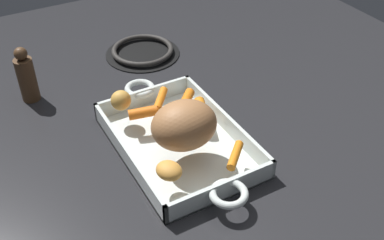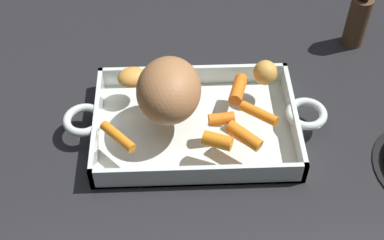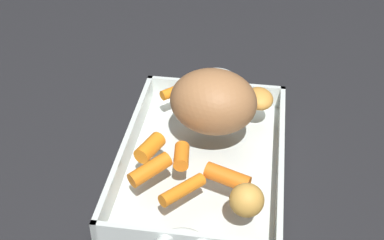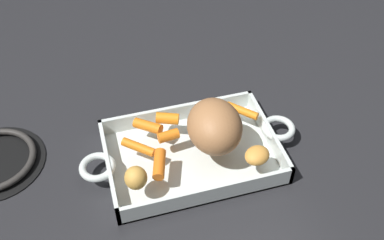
# 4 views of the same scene
# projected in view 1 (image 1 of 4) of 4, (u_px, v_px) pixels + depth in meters

# --- Properties ---
(ground_plane) EXTENTS (1.60, 1.60, 0.00)m
(ground_plane) POSITION_uv_depth(u_px,v_px,m) (178.00, 147.00, 0.94)
(ground_plane) COLOR #232326
(roasting_dish) EXTENTS (0.44, 0.23, 0.04)m
(roasting_dish) POSITION_uv_depth(u_px,v_px,m) (178.00, 142.00, 0.94)
(roasting_dish) COLOR silver
(roasting_dish) RESTS_ON ground_plane
(pork_roast) EXTENTS (0.12, 0.13, 0.09)m
(pork_roast) POSITION_uv_depth(u_px,v_px,m) (184.00, 125.00, 0.86)
(pork_roast) COLOR #A46E43
(pork_roast) RESTS_ON roasting_dish
(baby_carrot_center_left) EXTENTS (0.06, 0.06, 0.02)m
(baby_carrot_center_left) POSITION_uv_depth(u_px,v_px,m) (161.00, 99.00, 0.99)
(baby_carrot_center_left) COLOR orange
(baby_carrot_center_left) RESTS_ON roasting_dish
(baby_carrot_southeast) EXTENTS (0.05, 0.04, 0.02)m
(baby_carrot_southeast) POSITION_uv_depth(u_px,v_px,m) (201.00, 107.00, 0.96)
(baby_carrot_southeast) COLOR orange
(baby_carrot_southeast) RESTS_ON roasting_dish
(baby_carrot_southwest) EXTENTS (0.06, 0.06, 0.02)m
(baby_carrot_southwest) POSITION_uv_depth(u_px,v_px,m) (235.00, 155.00, 0.85)
(baby_carrot_southwest) COLOR orange
(baby_carrot_southwest) RESTS_ON roasting_dish
(baby_carrot_northeast) EXTENTS (0.04, 0.06, 0.03)m
(baby_carrot_northeast) POSITION_uv_depth(u_px,v_px,m) (143.00, 113.00, 0.95)
(baby_carrot_northeast) COLOR orange
(baby_carrot_northeast) RESTS_ON roasting_dish
(baby_carrot_center_right) EXTENTS (0.06, 0.06, 0.03)m
(baby_carrot_center_right) POSITION_uv_depth(u_px,v_px,m) (187.00, 99.00, 0.99)
(baby_carrot_center_right) COLOR orange
(baby_carrot_center_right) RESTS_ON roasting_dish
(baby_carrot_long) EXTENTS (0.04, 0.03, 0.02)m
(baby_carrot_long) POSITION_uv_depth(u_px,v_px,m) (179.00, 112.00, 0.95)
(baby_carrot_long) COLOR orange
(baby_carrot_long) RESTS_ON roasting_dish
(potato_halved) EXTENTS (0.04, 0.04, 0.04)m
(potato_halved) POSITION_uv_depth(u_px,v_px,m) (121.00, 100.00, 0.96)
(potato_halved) COLOR gold
(potato_halved) RESTS_ON roasting_dish
(potato_golden_large) EXTENTS (0.06, 0.06, 0.03)m
(potato_golden_large) POSITION_uv_depth(u_px,v_px,m) (169.00, 171.00, 0.81)
(potato_golden_large) COLOR gold
(potato_golden_large) RESTS_ON roasting_dish
(stove_burner_rear) EXTENTS (0.20, 0.20, 0.02)m
(stove_burner_rear) POSITION_uv_depth(u_px,v_px,m) (143.00, 51.00, 1.24)
(stove_burner_rear) COLOR black
(stove_burner_rear) RESTS_ON ground_plane
(pepper_mill) EXTENTS (0.04, 0.04, 0.13)m
(pepper_mill) POSITION_uv_depth(u_px,v_px,m) (26.00, 77.00, 1.04)
(pepper_mill) COLOR #4C331E
(pepper_mill) RESTS_ON ground_plane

